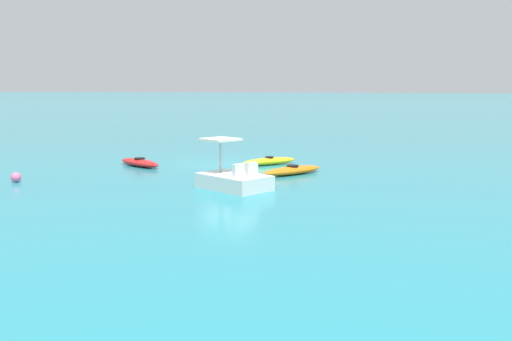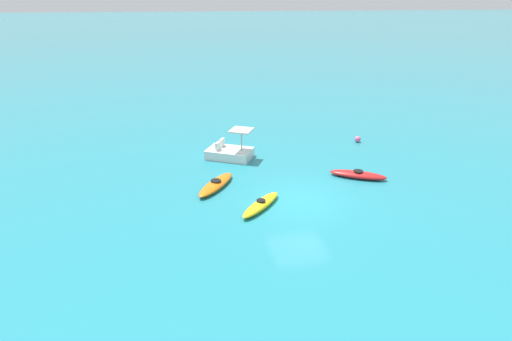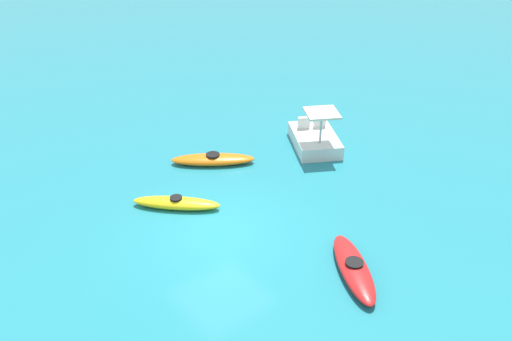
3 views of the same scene
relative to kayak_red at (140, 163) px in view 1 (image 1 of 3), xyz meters
The scene contains 6 objects.
ground_plane 3.89m from the kayak_red, 64.57° to the right, with size 600.00×600.00×0.00m, color teal.
kayak_red is the anchor object (origin of this frame).
kayak_yellow 5.69m from the kayak_red, 69.75° to the right, with size 2.30×2.28×0.37m.
kayak_orange 6.91m from the kayak_red, 93.55° to the right, with size 2.74×2.30×0.37m.
pedal_boat_white 6.94m from the kayak_red, 125.81° to the right, with size 2.50×2.83×1.68m.
buoy_pink 5.51m from the kayak_red, 154.27° to the left, with size 0.37×0.37×0.37m, color pink.
Camera 1 is at (-23.50, -7.89, 3.44)m, focal length 39.18 mm.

